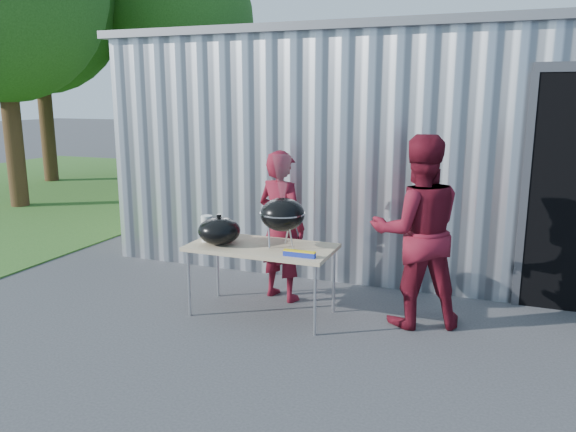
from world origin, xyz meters
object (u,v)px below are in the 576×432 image
at_px(kettle_grill, 282,207).
at_px(person_cook, 281,226).
at_px(folding_table, 262,249).
at_px(person_bystander, 417,232).

xyz_separation_m(kettle_grill, person_cook, (-0.21, 0.50, -0.32)).
bearing_deg(folding_table, person_cook, 88.93).
distance_m(folding_table, person_bystander, 1.59).
bearing_deg(person_cook, folding_table, 107.49).
bearing_deg(kettle_grill, folding_table, -173.33).
relative_size(person_cook, person_bystander, 0.88).
distance_m(folding_table, kettle_grill, 0.51).
height_order(person_cook, person_bystander, person_bystander).
bearing_deg(folding_table, person_bystander, 12.41).
height_order(folding_table, person_cook, person_cook).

